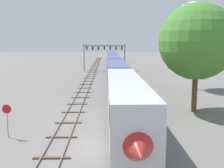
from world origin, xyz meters
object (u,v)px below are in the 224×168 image
Objects in this scene: water_tower at (193,16)px; trackside_tree_right at (197,43)px; signal_gantry at (104,51)px; trackside_tree_mid at (197,42)px; trackside_tree_left at (198,32)px; stop_sign at (7,116)px; passenger_train at (112,62)px.

water_tower is 76.31m from trackside_tree_right.
trackside_tree_mid is at bearing -76.45° from signal_gantry.
water_tower reaches higher than trackside_tree_left.
water_tower is 8.20× the size of stop_sign.
signal_gantry is at bearing 117.81° from trackside_tree_left.
trackside_tree_right is (-22.89, -72.08, -10.19)m from water_tower.
water_tower is 2.15× the size of trackside_tree_right.
trackside_tree_right is at bearing -75.67° from signal_gantry.
trackside_tree_right is (0.39, 0.99, -0.12)m from trackside_tree_mid.
passenger_train is 44.39m from trackside_tree_mid.
trackside_tree_mid is at bearing -109.21° from trackside_tree_left.
trackside_tree_left reaches higher than stop_sign.
trackside_tree_left is at bearing 70.79° from trackside_tree_mid.
trackside_tree_mid is (18.45, 7.94, 6.19)m from stop_sign.
water_tower reaches higher than signal_gantry.
water_tower reaches higher than passenger_train.
trackside_tree_mid reaches higher than signal_gantry.
trackside_tree_mid reaches higher than passenger_train.
stop_sign is (-41.73, -81.01, -16.26)m from water_tower.
water_tower is 1.75× the size of trackside_tree_left.
passenger_train is 32.49m from trackside_tree_left.
water_tower reaches higher than stop_sign.
stop_sign is (-10.00, -51.18, -0.74)m from passenger_train.
trackside_tree_right is at bearing 68.35° from trackside_tree_mid.
trackside_tree_mid is (10.70, -44.40, 2.36)m from signal_gantry.
signal_gantry is 46.17m from water_tower.
signal_gantry is 0.98× the size of trackside_tree_mid.
signal_gantry is 0.90× the size of trackside_tree_left.
passenger_train is at bearing -136.76° from water_tower.
passenger_train is at bearing 101.05° from trackside_tree_mid.
signal_gantry is at bearing 103.55° from trackside_tree_mid.
stop_sign is 0.26× the size of trackside_tree_right.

